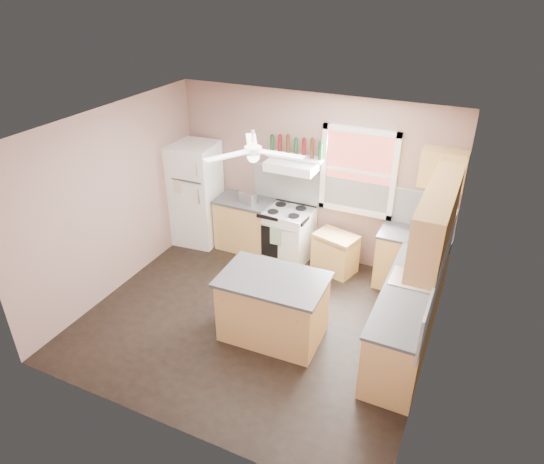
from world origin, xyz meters
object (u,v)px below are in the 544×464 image
at_px(toaster, 248,197).
at_px(island, 273,308).
at_px(cart, 335,253).
at_px(refrigerator, 196,194).
at_px(stove, 287,234).

xyz_separation_m(toaster, island, (1.30, -1.83, -0.56)).
relative_size(cart, island, 0.51).
bearing_deg(cart, refrigerator, -163.33).
distance_m(refrigerator, stove, 1.73).
xyz_separation_m(toaster, cart, (1.54, 0.01, -0.67)).
bearing_deg(cart, stove, -168.92).
bearing_deg(toaster, stove, 20.74).
xyz_separation_m(toaster, stove, (0.67, 0.07, -0.56)).
height_order(toaster, island, toaster).
bearing_deg(toaster, refrigerator, -162.91).
bearing_deg(island, refrigerator, 140.25).
bearing_deg(cart, toaster, -164.26).
height_order(toaster, stove, toaster).
bearing_deg(toaster, cart, 14.72).
distance_m(cart, island, 1.85).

